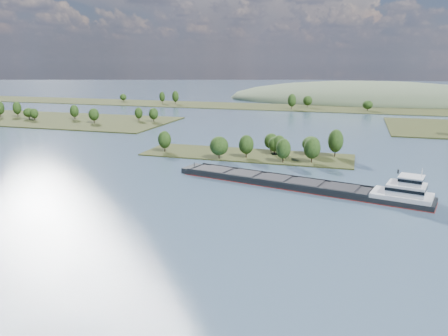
% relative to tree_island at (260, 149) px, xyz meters
% --- Properties ---
extents(ground, '(1800.00, 1800.00, 0.00)m').
position_rel_tree_island_xyz_m(ground, '(-6.83, -59.02, -3.66)').
color(ground, '#3B4F67').
rests_on(ground, ground).
extents(tree_island, '(100.00, 32.32, 14.18)m').
position_rel_tree_island_xyz_m(tree_island, '(0.00, 0.00, 0.00)').
color(tree_island, '#272D14').
rests_on(tree_island, ground).
extents(back_shoreline, '(900.00, 60.00, 15.33)m').
position_rel_tree_island_xyz_m(back_shoreline, '(2.45, 220.84, -2.96)').
color(back_shoreline, '#272D14').
rests_on(back_shoreline, ground).
extents(hill_west, '(320.00, 160.00, 44.00)m').
position_rel_tree_island_xyz_m(hill_west, '(53.17, 320.98, -3.66)').
color(hill_west, '#46563B').
rests_on(hill_west, ground).
extents(cargo_barge, '(93.47, 32.42, 12.64)m').
position_rel_tree_island_xyz_m(cargo_barge, '(29.39, -46.88, -2.07)').
color(cargo_barge, black).
rests_on(cargo_barge, ground).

